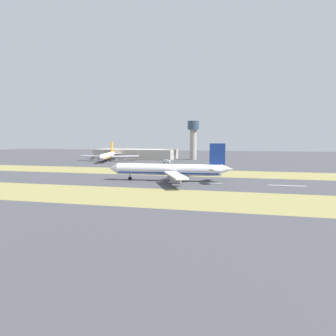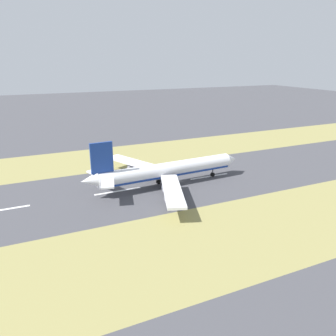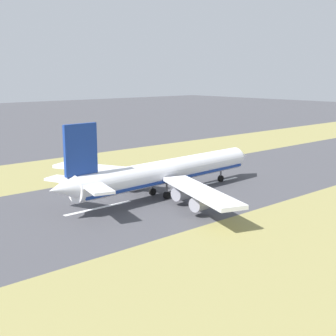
% 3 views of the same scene
% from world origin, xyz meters
% --- Properties ---
extents(ground_plane, '(800.00, 800.00, 0.00)m').
position_xyz_m(ground_plane, '(0.00, 0.00, 0.00)').
color(ground_plane, '#424247').
extents(grass_median_west, '(40.00, 600.00, 0.01)m').
position_xyz_m(grass_median_west, '(-45.00, 0.00, 0.00)').
color(grass_median_west, olive).
rests_on(grass_median_west, ground).
extents(grass_median_east, '(40.00, 600.00, 0.01)m').
position_xyz_m(grass_median_east, '(45.00, 0.00, 0.00)').
color(grass_median_east, olive).
rests_on(grass_median_east, ground).
extents(centreline_dash_mid, '(1.20, 18.00, 0.01)m').
position_xyz_m(centreline_dash_mid, '(0.00, -25.57, 0.01)').
color(centreline_dash_mid, silver).
rests_on(centreline_dash_mid, ground).
extents(centreline_dash_far, '(1.20, 18.00, 0.01)m').
position_xyz_m(centreline_dash_far, '(0.00, 14.43, 0.01)').
color(centreline_dash_far, silver).
rests_on(centreline_dash_far, ground).
extents(airplane_main_jet, '(64.05, 67.19, 20.20)m').
position_xyz_m(airplane_main_jet, '(1.74, -7.47, 6.02)').
color(airplane_main_jet, white).
rests_on(airplane_main_jet, ground).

